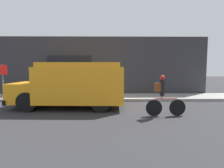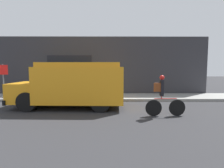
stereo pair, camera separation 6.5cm
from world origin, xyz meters
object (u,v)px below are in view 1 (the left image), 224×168
(cyclist, at_px, (163,97))
(stop_sign_post, at_px, (2,75))
(trash_bin, at_px, (72,88))
(school_bus, at_px, (74,84))

(cyclist, bearing_deg, stop_sign_post, 155.84)
(cyclist, bearing_deg, trash_bin, 131.53)
(trash_bin, bearing_deg, cyclist, -46.31)
(stop_sign_post, bearing_deg, trash_bin, 22.10)
(school_bus, relative_size, stop_sign_post, 2.65)
(stop_sign_post, distance_m, trash_bin, 4.36)
(school_bus, relative_size, trash_bin, 6.43)
(cyclist, xyz_separation_m, trash_bin, (-4.96, 5.20, -0.22))
(cyclist, distance_m, trash_bin, 7.19)
(school_bus, height_order, trash_bin, school_bus)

